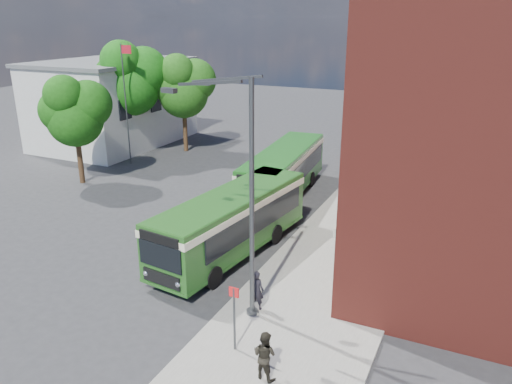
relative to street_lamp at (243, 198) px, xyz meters
The scene contains 14 objects.
ground 7.10m from the street_lamp, 157.54° to the left, with size 120.00×120.00×0.00m, color #2D2C2F.
pavement 11.27m from the street_lamp, 77.80° to the left, with size 6.00×48.00×0.15m, color gray.
kerb_line 11.12m from the street_lamp, 95.07° to the left, with size 0.12×48.00×0.01m, color beige.
white_building 30.38m from the street_lamp, 138.79° to the left, with size 9.40×13.40×7.30m.
flagpole 22.89m from the street_lamp, 139.05° to the left, with size 0.95×0.10×9.00m.
street_lamp is the anchor object (origin of this frame).
bus_stop_sign 4.02m from the street_lamp, 70.87° to the right, with size 0.35×0.08×2.52m.
bus_front 6.05m from the street_lamp, 122.55° to the left, with size 3.75×10.16×3.02m.
bus_rear 13.96m from the street_lamp, 105.82° to the left, with size 3.44×10.87×3.02m.
pedestrian_a 3.87m from the street_lamp, 46.77° to the left, with size 0.59×0.39×1.62m, color black.
pedestrian_b 5.38m from the street_lamp, 53.54° to the right, with size 0.80×0.62×1.63m, color black.
tree_left 19.78m from the street_lamp, 150.65° to the left, with size 4.38×4.16×7.39m.
tree_mid 25.65m from the street_lamp, 137.03° to the left, with size 5.45×5.18×9.19m.
tree_right 25.40m from the street_lamp, 127.63° to the left, with size 4.81×4.57×8.12m.
Camera 1 is at (12.30, -16.76, 10.82)m, focal length 35.00 mm.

